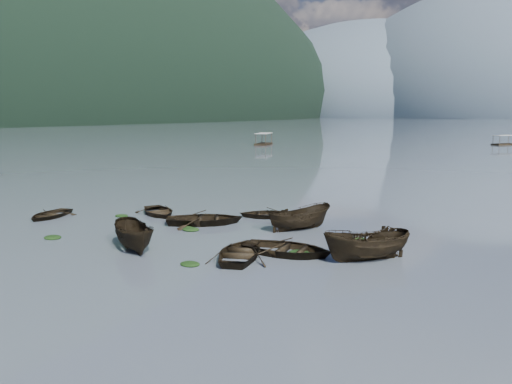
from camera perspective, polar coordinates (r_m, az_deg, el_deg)
The scene contains 22 objects.
ground_plane at distance 25.37m, azimuth -13.72°, elevation -8.19°, with size 2400.00×2400.00×0.00m, color #535C67.
haze_mtn_a at distance 958.35m, azimuth 13.12°, elevation 8.38°, with size 520.00×520.00×280.00m, color #475666.
haze_mtn_b at distance 920.70m, azimuth 25.23°, elevation 7.74°, with size 520.00×520.00×340.00m, color #475666.
rowboat_0 at distance 38.69m, azimuth -22.50°, elevation -2.68°, with size 2.73×3.83×0.79m, color black.
rowboat_1 at distance 33.83m, azimuth -5.86°, elevation -3.65°, with size 3.65×5.11×1.06m, color black.
rowboat_2 at distance 28.29m, azimuth -13.65°, elevation -6.39°, with size 1.76×4.67×1.80m, color black.
rowboat_3 at distance 26.06m, azimuth -1.72°, elevation -7.47°, with size 3.19×4.46×0.92m, color black.
rowboat_4 at distance 26.61m, azimuth 3.60°, elevation -7.13°, with size 3.44×4.82×1.00m, color black.
rowboat_5 at distance 26.08m, azimuth 12.54°, elevation -7.67°, with size 1.82×4.83×1.87m, color black.
rowboat_6 at distance 37.40m, azimuth -11.08°, elevation -2.54°, with size 2.98×4.17×0.86m, color black.
rowboat_7 at distance 35.83m, azimuth 1.35°, elevation -2.88°, with size 2.88×4.03×0.84m, color black.
rowboat_8 at distance 32.20m, azimuth 5.00°, elevation -4.28°, with size 1.72×4.58×1.77m, color black.
weed_clump_0 at distance 32.19m, azimuth -22.22°, elevation -4.94°, with size 1.11×0.90×0.24m, color black.
weed_clump_1 at distance 32.09m, azimuth -7.47°, elevation -4.37°, with size 1.15×0.92×0.25m, color black.
weed_clump_2 at distance 24.98m, azimuth -7.55°, elevation -8.28°, with size 1.04×0.83×0.23m, color black.
weed_clump_3 at distance 30.09m, azimuth 11.63°, elevation -5.39°, with size 0.96×0.81×0.21m, color black.
weed_clump_4 at distance 26.68m, azimuth 5.00°, elevation -7.10°, with size 1.23×0.97×0.25m, color black.
weed_clump_5 at distance 37.32m, azimuth -15.11°, elevation -2.71°, with size 1.02×0.82×0.22m, color black.
weed_clump_6 at distance 32.59m, azimuth -7.94°, elevation -4.17°, with size 0.97×0.81×0.20m, color black.
weed_clump_7 at distance 29.48m, azimuth 12.33°, elevation -5.71°, with size 1.05×0.84×0.23m, color black.
pontoon_left at distance 116.33m, azimuth 0.89°, elevation 5.40°, with size 2.86×6.86×2.63m, color black, non-canonical shape.
pontoon_centre at distance 129.85m, azimuth 26.46°, elevation 4.84°, with size 2.35×5.65×2.16m, color black, non-canonical shape.
Camera 1 is at (16.85, -17.46, 7.41)m, focal length 35.00 mm.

